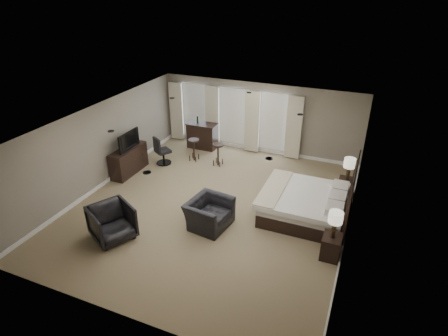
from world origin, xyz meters
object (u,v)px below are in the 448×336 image
at_px(dresser, 129,160).
at_px(bar_stool_left, 194,150).
at_px(armchair_far, 112,221).
at_px(bed, 307,194).
at_px(nightstand_far, 345,189).
at_px(nightstand_near, 331,247).
at_px(lamp_near, 335,225).
at_px(bar_counter, 202,136).
at_px(lamp_far, 349,169).
at_px(bar_stool_right, 218,155).
at_px(desk_chair, 163,150).
at_px(tv, 127,147).
at_px(armchair_near, 209,209).

relative_size(dresser, bar_stool_left, 1.88).
bearing_deg(armchair_far, bed, -28.11).
xyz_separation_m(armchair_far, bar_stool_left, (-0.13, 4.82, -0.09)).
height_order(bed, nightstand_far, bed).
bearing_deg(nightstand_near, bar_stool_left, 147.06).
bearing_deg(lamp_near, bar_counter, 140.32).
bearing_deg(lamp_far, nightstand_near, -90.00).
height_order(armchair_far, bar_stool_left, armchair_far).
distance_m(bed, bar_stool_right, 4.02).
xyz_separation_m(nightstand_near, bar_stool_left, (-5.32, 3.45, 0.12)).
xyz_separation_m(nightstand_far, lamp_near, (0.00, -2.90, 0.62)).
bearing_deg(bar_stool_left, nightstand_near, -32.94).
xyz_separation_m(bed, armchair_far, (-4.31, -2.81, -0.23)).
bearing_deg(bar_stool_right, nightstand_far, -6.81).
relative_size(lamp_far, desk_chair, 0.68).
xyz_separation_m(bed, desk_chair, (-5.31, 1.35, -0.22)).
bearing_deg(tv, desk_chair, -34.94).
height_order(nightstand_far, lamp_near, lamp_near).
relative_size(armchair_near, bar_counter, 1.01).
height_order(bed, armchair_far, bed).
height_order(nightstand_near, dresser, dresser).
bearing_deg(lamp_near, armchair_near, 178.96).
distance_m(armchair_far, desk_chair, 4.28).
bearing_deg(nightstand_near, nightstand_far, 90.00).
height_order(bed, bar_stool_right, bed).
height_order(nightstand_far, tv, tv).
relative_size(nightstand_near, bar_stool_right, 0.72).
bearing_deg(bar_counter, armchair_far, -86.78).
distance_m(lamp_near, desk_chair, 6.82).
distance_m(lamp_far, bar_stool_left, 5.38).
xyz_separation_m(nightstand_near, desk_chair, (-6.20, 2.80, 0.23)).
relative_size(nightstand_near, tv, 0.55).
bearing_deg(nightstand_far, dresser, -170.76).
bearing_deg(bar_counter, lamp_near, -39.68).
height_order(armchair_near, bar_counter, armchair_near).
bearing_deg(desk_chair, nightstand_near, -172.06).
height_order(bar_stool_left, bar_stool_right, bar_stool_left).
bearing_deg(nightstand_far, lamp_near, -90.00).
bearing_deg(lamp_far, nightstand_far, 90.00).
distance_m(lamp_far, armchair_far, 6.74).
relative_size(nightstand_near, armchair_near, 0.50).
distance_m(dresser, bar_counter, 3.14).
bearing_deg(bar_counter, bar_stool_left, -79.70).
bearing_deg(bed, nightstand_near, -58.46).
xyz_separation_m(lamp_near, bar_stool_right, (-4.37, 3.42, -0.51)).
height_order(armchair_near, bar_stool_right, armchair_near).
distance_m(nightstand_far, bar_counter, 5.79).
distance_m(bed, bar_counter, 5.61).
bearing_deg(bar_counter, dresser, -116.25).
height_order(nightstand_near, armchair_far, armchair_far).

